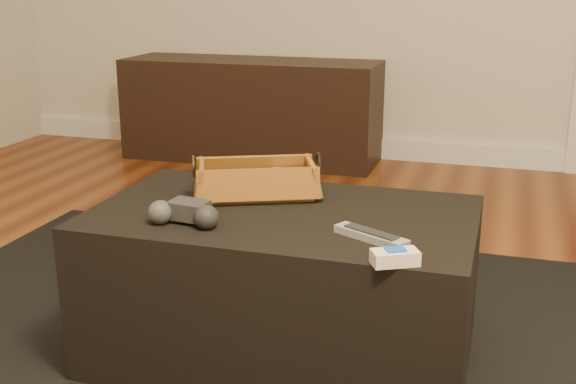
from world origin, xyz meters
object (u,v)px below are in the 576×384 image
(media_cabinet, at_px, (251,110))
(game_controller, at_px, (185,213))
(silver_remote, at_px, (371,236))
(cream_gadget, at_px, (395,257))
(wicker_basket, at_px, (257,182))
(ottoman, at_px, (283,284))
(tv_remote, at_px, (251,190))

(media_cabinet, height_order, game_controller, media_cabinet)
(silver_remote, xyz_separation_m, cream_gadget, (0.08, -0.13, 0.01))
(game_controller, relative_size, silver_remote, 0.97)
(media_cabinet, bearing_deg, wicker_basket, -69.60)
(media_cabinet, bearing_deg, cream_gadget, -63.47)
(ottoman, distance_m, wicker_basket, 0.29)
(ottoman, distance_m, tv_remote, 0.28)
(media_cabinet, distance_m, tv_remote, 2.19)
(silver_remote, relative_size, cream_gadget, 1.72)
(silver_remote, bearing_deg, wicker_basket, 146.17)
(tv_remote, bearing_deg, wicker_basket, 30.87)
(ottoman, height_order, tv_remote, tv_remote)
(ottoman, bearing_deg, tv_remote, 144.49)
(game_controller, bearing_deg, wicker_basket, 72.21)
(game_controller, bearing_deg, tv_remote, 73.13)
(media_cabinet, xyz_separation_m, ottoman, (0.87, -2.14, -0.06))
(ottoman, bearing_deg, media_cabinet, 112.06)
(ottoman, height_order, cream_gadget, cream_gadget)
(tv_remote, relative_size, cream_gadget, 1.64)
(ottoman, distance_m, cream_gadget, 0.49)
(cream_gadget, bearing_deg, wicker_basket, 139.59)
(silver_remote, bearing_deg, ottoman, 151.17)
(media_cabinet, distance_m, wicker_basket, 2.18)
(tv_remote, xyz_separation_m, game_controller, (-0.08, -0.26, 0.01))
(silver_remote, height_order, cream_gadget, cream_gadget)
(tv_remote, bearing_deg, game_controller, -136.63)
(wicker_basket, height_order, silver_remote, wicker_basket)
(tv_remote, xyz_separation_m, cream_gadget, (0.46, -0.36, -0.01))
(wicker_basket, xyz_separation_m, game_controller, (-0.09, -0.28, -0.01))
(media_cabinet, bearing_deg, silver_remote, -63.68)
(tv_remote, relative_size, wicker_basket, 0.47)
(ottoman, distance_m, silver_remote, 0.37)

